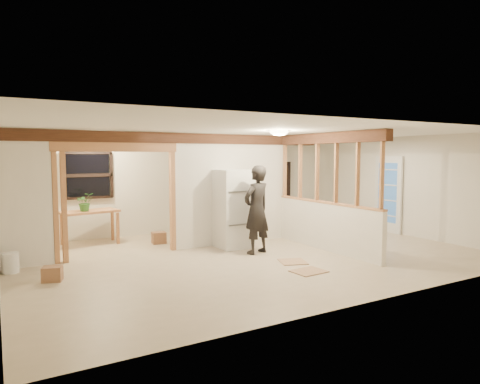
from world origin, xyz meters
TOP-DOWN VIEW (x-y plane):
  - floor at (0.00, 0.00)m, footprint 9.00×6.50m
  - ceiling at (0.00, 0.00)m, footprint 9.00×6.50m
  - wall_back at (0.00, 3.25)m, footprint 9.00×0.01m
  - wall_front at (0.00, -3.25)m, footprint 9.00×0.01m
  - wall_right at (4.50, 0.00)m, footprint 0.01×6.50m
  - partition_left_stub at (-4.05, 1.20)m, footprint 0.90×0.12m
  - partition_center at (0.20, 1.20)m, footprint 2.80×0.12m
  - doorway_frame at (-2.40, 1.20)m, footprint 2.46×0.14m
  - header_beam_back at (-1.00, 1.20)m, footprint 7.00×0.18m
  - header_beam_right at (1.60, -0.40)m, footprint 0.18×3.30m
  - pony_wall at (1.60, -0.40)m, footprint 0.12×3.20m
  - stud_partition at (1.60, -0.40)m, footprint 0.14×3.20m
  - window_back at (-2.60, 3.17)m, footprint 1.12×0.10m
  - french_door at (4.42, 0.40)m, footprint 0.12×0.86m
  - ceiling_dome_main at (0.30, -0.50)m, footprint 0.36×0.36m
  - ceiling_dome_util at (-2.50, 2.30)m, footprint 0.32×0.32m
  - hanging_bulb at (-2.00, 1.60)m, footprint 0.07×0.07m
  - refrigerator at (0.00, 0.80)m, footprint 0.70×0.68m
  - woman at (0.13, 0.03)m, footprint 0.76×0.60m
  - work_table at (-2.69, 2.66)m, footprint 1.33×0.83m
  - potted_plant at (-2.79, 2.57)m, footprint 0.40×0.35m
  - shop_vac at (-4.13, 1.69)m, footprint 0.44×0.44m
  - bookshelf at (2.63, 3.03)m, footprint 0.92×0.31m
  - bucket at (-4.33, 0.89)m, footprint 0.29×0.29m
  - box_util_a at (-1.29, 1.99)m, footprint 0.33×0.29m
  - box_util_b at (-3.65, 2.16)m, footprint 0.38×0.38m
  - box_front at (-3.76, -0.00)m, footprint 0.35×0.32m
  - floor_panel_near at (0.34, -0.94)m, footprint 0.62×0.62m
  - floor_panel_far at (0.17, -1.62)m, footprint 0.60×0.49m

SIDE VIEW (x-z plane):
  - floor at x=0.00m, z-range -0.01..0.00m
  - floor_panel_near at x=0.34m, z-range 0.00..0.02m
  - floor_panel_far at x=0.17m, z-range 0.00..0.02m
  - box_front at x=-3.76m, z-range 0.00..0.24m
  - box_util_a at x=-1.29m, z-range 0.00..0.26m
  - box_util_b at x=-3.65m, z-range 0.00..0.31m
  - bucket at x=-4.33m, z-range 0.00..0.35m
  - shop_vac at x=-4.13m, z-range 0.00..0.57m
  - work_table at x=-2.69m, z-range 0.00..0.78m
  - pony_wall at x=1.60m, z-range 0.00..1.00m
  - refrigerator at x=0.00m, z-range 0.00..1.71m
  - woman at x=0.13m, z-range 0.00..1.82m
  - bookshelf at x=2.63m, z-range 0.00..1.83m
  - potted_plant at x=-2.79m, z-range 0.78..1.19m
  - french_door at x=4.42m, z-range 0.00..2.00m
  - doorway_frame at x=-2.40m, z-range 0.00..2.20m
  - wall_back at x=0.00m, z-range 0.00..2.50m
  - wall_front at x=0.00m, z-range 0.00..2.50m
  - wall_right at x=4.50m, z-range 0.00..2.50m
  - partition_left_stub at x=-4.05m, z-range 0.00..2.50m
  - partition_center at x=0.20m, z-range 0.00..2.50m
  - window_back at x=-2.60m, z-range 1.00..2.10m
  - stud_partition at x=1.60m, z-range 1.00..2.32m
  - hanging_bulb at x=-2.00m, z-range 2.15..2.22m
  - header_beam_back at x=-1.00m, z-range 2.27..2.49m
  - header_beam_right at x=1.60m, z-range 2.27..2.49m
  - ceiling_dome_main at x=0.30m, z-range 2.40..2.56m
  - ceiling_dome_util at x=-2.50m, z-range 2.41..2.55m
  - ceiling at x=0.00m, z-range 2.50..2.50m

